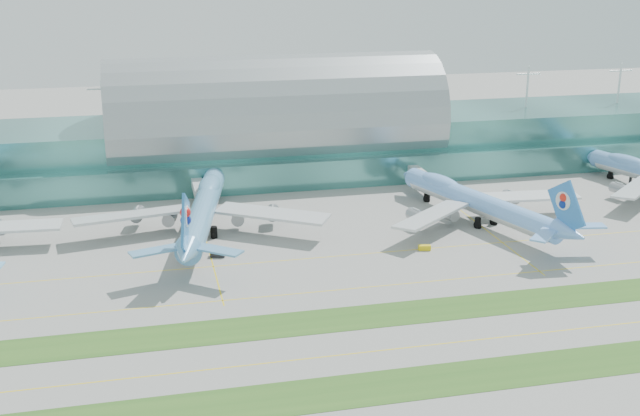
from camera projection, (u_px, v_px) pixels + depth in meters
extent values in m
plane|color=gray|center=(375.00, 320.00, 177.88)|extent=(700.00, 700.00, 0.00)
cube|color=#3D7A75|center=(275.00, 145.00, 295.53)|extent=(340.00, 42.00, 20.00)
cube|color=#3D7A75|center=(287.00, 175.00, 274.77)|extent=(340.00, 8.00, 10.00)
ellipsoid|color=#9EA5A8|center=(274.00, 118.00, 292.49)|extent=(340.00, 46.20, 16.17)
cylinder|color=white|center=(274.00, 97.00, 290.05)|extent=(0.80, 0.80, 16.00)
cube|color=#B2B7B7|center=(199.00, 188.00, 257.81)|extent=(3.50, 22.00, 3.00)
cylinder|color=black|center=(202.00, 208.00, 249.59)|extent=(1.00, 1.00, 4.00)
cube|color=#B2B7B7|center=(419.00, 174.00, 273.77)|extent=(3.50, 22.00, 3.00)
cylinder|color=black|center=(429.00, 192.00, 265.55)|extent=(1.00, 1.00, 4.00)
cube|color=#B2B7B7|center=(616.00, 162.00, 289.73)|extent=(3.50, 22.00, 3.00)
cylinder|color=black|center=(631.00, 179.00, 281.52)|extent=(1.00, 1.00, 4.00)
cube|color=#2D591E|center=(418.00, 383.00, 151.87)|extent=(420.00, 12.00, 0.08)
cube|color=#2D591E|center=(373.00, 316.00, 179.72)|extent=(420.00, 12.00, 0.08)
cube|color=yellow|center=(395.00, 349.00, 164.88)|extent=(420.00, 0.35, 0.01)
cube|color=yellow|center=(354.00, 288.00, 194.59)|extent=(420.00, 0.35, 0.01)
cube|color=yellow|center=(332.00, 256.00, 215.02)|extent=(420.00, 0.35, 0.01)
cube|color=silver|center=(3.00, 227.00, 219.99)|extent=(31.44, 9.84, 1.26)
cylinder|color=#5B99C8|center=(203.00, 210.00, 231.26)|extent=(19.98, 68.91, 6.89)
ellipsoid|color=#5B99C8|center=(209.00, 186.00, 249.04)|extent=(10.44, 21.80, 4.91)
cone|color=#5B99C8|center=(215.00, 176.00, 266.58)|extent=(7.83, 6.77, 6.89)
cone|color=#5B99C8|center=(186.00, 255.00, 193.84)|extent=(8.34, 11.07, 6.54)
cube|color=silver|center=(132.00, 215.00, 228.67)|extent=(34.30, 14.53, 1.36)
cylinder|color=gray|center=(154.00, 216.00, 235.24)|extent=(4.88, 6.72, 3.78)
cube|color=silver|center=(272.00, 214.00, 229.89)|extent=(32.49, 25.19, 1.36)
cylinder|color=gray|center=(256.00, 215.00, 236.16)|extent=(4.88, 6.72, 3.78)
cube|color=#2A73BE|center=(185.00, 224.00, 193.83)|extent=(3.46, 14.46, 16.01)
cylinder|color=white|center=(186.00, 216.00, 194.38)|extent=(2.00, 5.42, 5.33)
cylinder|color=black|center=(212.00, 201.00, 257.73)|extent=(2.00, 2.00, 3.33)
cylinder|color=black|center=(190.00, 232.00, 228.48)|extent=(2.00, 2.00, 3.33)
cylinder|color=black|center=(214.00, 232.00, 228.69)|extent=(2.00, 2.00, 3.33)
cylinder|color=#72AEFB|center=(477.00, 202.00, 240.35)|extent=(25.39, 63.59, 6.46)
ellipsoid|color=#72AEFB|center=(440.00, 182.00, 254.69)|extent=(11.70, 20.57, 4.60)
cone|color=#72AEFB|center=(409.00, 176.00, 268.99)|extent=(7.72, 6.90, 6.46)
cone|color=#72AEFB|center=(570.00, 233.00, 209.95)|extent=(8.65, 10.78, 6.14)
cube|color=silver|center=(432.00, 215.00, 229.77)|extent=(29.15, 25.87, 1.27)
cylinder|color=#909598|center=(432.00, 215.00, 237.31)|extent=(5.09, 6.52, 3.54)
cube|color=silver|center=(528.00, 196.00, 247.75)|extent=(31.79, 10.38, 1.27)
cylinder|color=#909598|center=(504.00, 200.00, 250.80)|extent=(5.09, 6.52, 3.54)
cube|color=blue|center=(566.00, 207.00, 209.67)|extent=(4.67, 13.26, 15.02)
cylinder|color=white|center=(564.00, 201.00, 210.05)|extent=(2.38, 5.05, 5.00)
cylinder|color=black|center=(427.00, 197.00, 262.01)|extent=(1.88, 1.88, 3.13)
cylinder|color=black|center=(478.00, 223.00, 236.88)|extent=(1.88, 1.88, 3.13)
cylinder|color=black|center=(494.00, 219.00, 239.88)|extent=(1.88, 1.88, 3.13)
ellipsoid|color=#6196D5|center=(627.00, 161.00, 281.58)|extent=(11.30, 19.70, 4.41)
cone|color=#6196D5|center=(590.00, 157.00, 295.22)|extent=(7.41, 6.63, 6.18)
cube|color=silver|center=(638.00, 188.00, 257.68)|extent=(27.84, 24.88, 1.22)
cylinder|color=gray|center=(632.00, 188.00, 264.91)|extent=(4.89, 6.26, 3.39)
cylinder|color=black|center=(610.00, 175.00, 288.57)|extent=(1.80, 1.80, 2.99)
cube|color=black|center=(218.00, 254.00, 214.66)|extent=(4.25, 3.03, 1.53)
cube|color=black|center=(185.00, 258.00, 211.86)|extent=(3.90, 2.99, 1.40)
cube|color=yellow|center=(425.00, 248.00, 219.49)|extent=(3.56, 2.15, 1.38)
cube|color=black|center=(523.00, 225.00, 237.56)|extent=(3.28, 2.11, 1.61)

